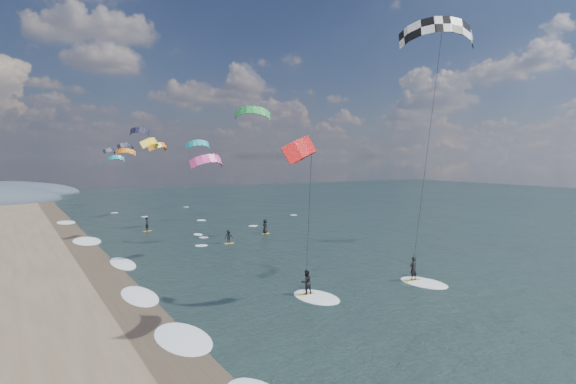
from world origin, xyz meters
TOP-DOWN VIEW (x-y plane):
  - ground at (0.00, 0.00)m, footprint 260.00×260.00m
  - wet_sand_strip at (-12.00, 10.00)m, footprint 3.00×240.00m
  - kitesurfer_near_a at (4.91, 3.45)m, footprint 8.01×9.35m
  - kitesurfer_near_b at (-3.37, 5.18)m, footprint 6.84×9.29m
  - far_kitesurfers at (3.58, 35.10)m, footprint 13.26×14.19m
  - bg_kite_field at (0.55, 53.83)m, footprint 11.32×68.59m
  - shoreline_surf at (-10.80, 14.75)m, footprint 2.40×79.40m

SIDE VIEW (x-z plane):
  - ground at x=0.00m, z-range 0.00..0.00m
  - shoreline_surf at x=-10.80m, z-range -0.06..0.06m
  - wet_sand_strip at x=-12.00m, z-range 0.00..0.01m
  - far_kitesurfers at x=3.58m, z-range -0.05..1.76m
  - kitesurfer_near_b at x=-3.37m, z-range 1.42..12.94m
  - bg_kite_field at x=0.55m, z-range 8.31..14.84m
  - kitesurfer_near_a at x=4.91m, z-range 5.12..23.48m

